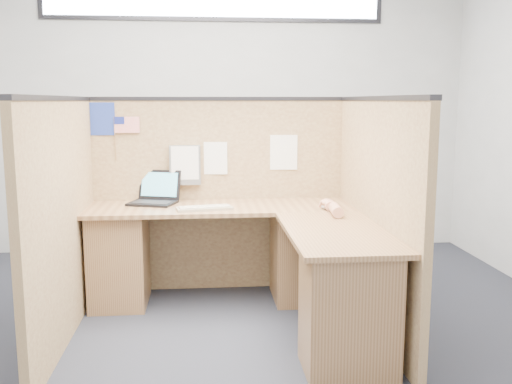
{
  "coord_description": "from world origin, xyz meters",
  "views": [
    {
      "loc": [
        -0.11,
        -3.48,
        1.5
      ],
      "look_at": [
        0.25,
        0.5,
        0.86
      ],
      "focal_mm": 40.0,
      "sensor_mm": 36.0,
      "label": 1
    }
  ],
  "objects": [
    {
      "name": "wall_front",
      "position": [
        0.0,
        -2.25,
        1.4
      ],
      "size": [
        5.0,
        0.0,
        5.0
      ],
      "primitive_type": "plane",
      "rotation": [
        -1.57,
        0.0,
        0.0
      ],
      "color": "#ACAFB2",
      "rests_on": "floor"
    },
    {
      "name": "clerestory_window",
      "position": [
        0.0,
        2.23,
        2.45
      ],
      "size": [
        3.3,
        0.04,
        0.38
      ],
      "color": "#232328",
      "rests_on": "wall_back"
    },
    {
      "name": "mouse",
      "position": [
        0.76,
        0.48,
        0.75
      ],
      "size": [
        0.13,
        0.1,
        0.05
      ],
      "primitive_type": "ellipsoid",
      "rotation": [
        0.0,
        0.0,
        -0.29
      ],
      "color": "silver",
      "rests_on": "l_desk"
    },
    {
      "name": "keyboard",
      "position": [
        -0.12,
        0.53,
        0.74
      ],
      "size": [
        0.41,
        0.2,
        0.03
      ],
      "rotation": [
        0.0,
        0.0,
        0.18
      ],
      "color": "gray",
      "rests_on": "l_desk"
    },
    {
      "name": "hand_forearm",
      "position": [
        0.77,
        0.33,
        0.77
      ],
      "size": [
        0.11,
        0.4,
        0.08
      ],
      "color": "tan",
      "rests_on": "l_desk"
    },
    {
      "name": "wall_back",
      "position": [
        0.0,
        2.25,
        1.4
      ],
      "size": [
        5.0,
        0.0,
        5.0
      ],
      "primitive_type": "plane",
      "rotation": [
        1.57,
        0.0,
        0.0
      ],
      "color": "#ACAFB2",
      "rests_on": "floor"
    },
    {
      "name": "paper_right",
      "position": [
        0.51,
        0.97,
        1.1
      ],
      "size": [
        0.22,
        0.01,
        0.27
      ],
      "primitive_type": "cube",
      "rotation": [
        0.0,
        0.0,
        -0.03
      ],
      "color": "white",
      "rests_on": "cubicle_partitions"
    },
    {
      "name": "file_holder",
      "position": [
        -0.26,
        0.94,
        1.01
      ],
      "size": [
        0.24,
        0.05,
        0.31
      ],
      "color": "slate",
      "rests_on": "cubicle_partitions"
    },
    {
      "name": "cubicle_partitions",
      "position": [
        0.0,
        0.43,
        0.77
      ],
      "size": [
        2.06,
        1.83,
        1.53
      ],
      "color": "brown",
      "rests_on": "floor"
    },
    {
      "name": "laptop",
      "position": [
        -0.51,
        0.85,
        0.79
      ],
      "size": [
        0.39,
        0.41,
        0.24
      ],
      "rotation": [
        0.0,
        0.0,
        -0.31
      ],
      "color": "black",
      "rests_on": "l_desk"
    },
    {
      "name": "american_flag",
      "position": [
        -0.72,
        0.96,
        1.31
      ],
      "size": [
        0.19,
        0.01,
        0.33
      ],
      "color": "olive",
      "rests_on": "cubicle_partitions"
    },
    {
      "name": "paper_left",
      "position": [
        -0.03,
        0.97,
        1.06
      ],
      "size": [
        0.2,
        0.02,
        0.25
      ],
      "primitive_type": "cube",
      "rotation": [
        0.0,
        0.0,
        -0.1
      ],
      "color": "white",
      "rests_on": "cubicle_partitions"
    },
    {
      "name": "floor",
      "position": [
        0.0,
        0.0,
        0.0
      ],
      "size": [
        5.0,
        5.0,
        0.0
      ],
      "primitive_type": "plane",
      "color": "#20212D",
      "rests_on": "ground"
    },
    {
      "name": "blue_poster",
      "position": [
        -0.88,
        0.97,
        1.36
      ],
      "size": [
        0.19,
        0.01,
        0.25
      ],
      "primitive_type": "cube",
      "rotation": [
        0.0,
        0.0,
        -0.02
      ],
      "color": "navy",
      "rests_on": "cubicle_partitions"
    },
    {
      "name": "l_desk",
      "position": [
        0.18,
        0.29,
        0.39
      ],
      "size": [
        1.95,
        1.75,
        0.73
      ],
      "color": "brown",
      "rests_on": "floor"
    }
  ]
}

